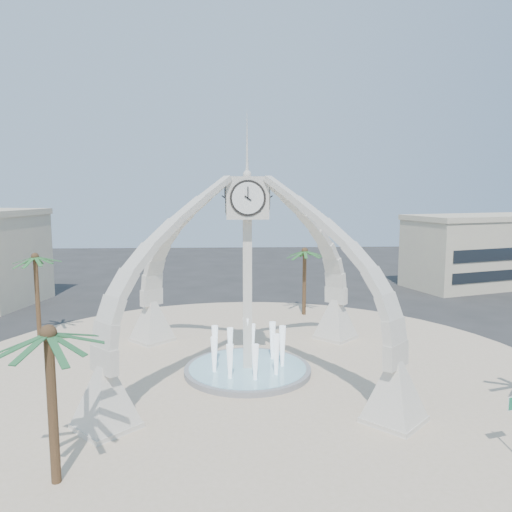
{
  "coord_description": "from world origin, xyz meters",
  "views": [
    {
      "loc": [
        -0.93,
        -30.29,
        11.51
      ],
      "look_at": [
        0.63,
        2.0,
        7.23
      ],
      "focal_mm": 35.0,
      "sensor_mm": 36.0,
      "label": 1
    }
  ],
  "objects_px": {
    "clock_tower": "(247,272)",
    "palm_south": "(48,336)",
    "palm_north": "(305,252)",
    "fountain": "(248,369)",
    "palm_west": "(35,258)"
  },
  "relations": [
    {
      "from": "clock_tower",
      "to": "palm_south",
      "type": "xyz_separation_m",
      "value": [
        -7.92,
        -11.58,
        -0.46
      ]
    },
    {
      "from": "clock_tower",
      "to": "palm_north",
      "type": "xyz_separation_m",
      "value": [
        5.69,
        14.6,
        -0.58
      ]
    },
    {
      "from": "fountain",
      "to": "palm_west",
      "type": "distance_m",
      "value": 18.99
    },
    {
      "from": "fountain",
      "to": "palm_south",
      "type": "bearing_deg",
      "value": -124.39
    },
    {
      "from": "clock_tower",
      "to": "palm_south",
      "type": "relative_size",
      "value": 2.6
    },
    {
      "from": "palm_south",
      "to": "fountain",
      "type": "bearing_deg",
      "value": 55.61
    },
    {
      "from": "palm_west",
      "to": "palm_south",
      "type": "bearing_deg",
      "value": -67.82
    },
    {
      "from": "palm_west",
      "to": "clock_tower",
      "type": "bearing_deg",
      "value": -27.25
    },
    {
      "from": "palm_west",
      "to": "palm_north",
      "type": "xyz_separation_m",
      "value": [
        21.7,
        6.36,
        -0.43
      ]
    },
    {
      "from": "palm_north",
      "to": "palm_south",
      "type": "bearing_deg",
      "value": -117.48
    },
    {
      "from": "clock_tower",
      "to": "palm_north",
      "type": "bearing_deg",
      "value": 68.7
    },
    {
      "from": "palm_west",
      "to": "palm_south",
      "type": "distance_m",
      "value": 21.4
    },
    {
      "from": "fountain",
      "to": "palm_north",
      "type": "xyz_separation_m",
      "value": [
        5.69,
        14.6,
        5.63
      ]
    },
    {
      "from": "clock_tower",
      "to": "palm_south",
      "type": "bearing_deg",
      "value": -124.39
    },
    {
      "from": "fountain",
      "to": "palm_west",
      "type": "relative_size",
      "value": 1.12
    }
  ]
}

